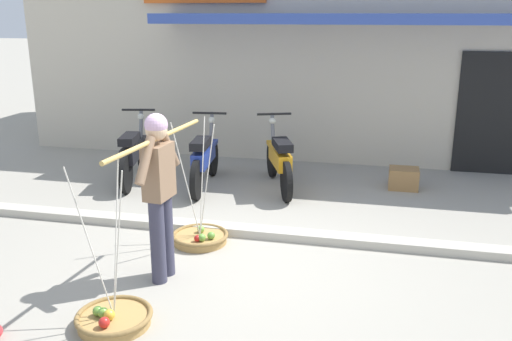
# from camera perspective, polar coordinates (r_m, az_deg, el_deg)

# --- Properties ---
(ground_plane) EXTENTS (90.00, 90.00, 0.00)m
(ground_plane) POSITION_cam_1_polar(r_m,az_deg,el_deg) (6.06, -2.25, -9.23)
(ground_plane) COLOR #9E998C
(sidewalk_curb) EXTENTS (20.00, 0.24, 0.10)m
(sidewalk_curb) POSITION_cam_1_polar(r_m,az_deg,el_deg) (6.66, -0.68, -6.33)
(sidewalk_curb) COLOR #BAB4A5
(sidewalk_curb) RESTS_ON ground
(fruit_vendor) EXTENTS (0.23, 1.85, 1.70)m
(fruit_vendor) POSITION_cam_1_polar(r_m,az_deg,el_deg) (5.38, -10.06, -1.62)
(fruit_vendor) COLOR #38384C
(fruit_vendor) RESTS_ON ground
(fruit_basket_left_side) EXTENTS (0.67, 0.67, 1.45)m
(fruit_basket_left_side) POSITION_cam_1_polar(r_m,az_deg,el_deg) (5.02, -14.63, -14.63)
(fruit_basket_left_side) COLOR #B2894C
(fruit_basket_left_side) RESTS_ON ground
(fruit_basket_right_side) EXTENTS (0.67, 0.67, 1.45)m
(fruit_basket_right_side) POSITION_cam_1_polar(r_m,az_deg,el_deg) (6.47, -5.84, -6.89)
(fruit_basket_right_side) COLOR #B2894C
(fruit_basket_right_side) RESTS_ON ground
(motorcycle_nearest_shop) EXTENTS (0.59, 1.80, 1.09)m
(motorcycle_nearest_shop) POSITION_cam_1_polar(r_m,az_deg,el_deg) (8.82, -12.60, 1.71)
(motorcycle_nearest_shop) COLOR black
(motorcycle_nearest_shop) RESTS_ON ground
(motorcycle_second_in_row) EXTENTS (0.54, 1.82, 1.09)m
(motorcycle_second_in_row) POSITION_cam_1_polar(r_m,az_deg,el_deg) (8.36, -5.40, 1.24)
(motorcycle_second_in_row) COLOR black
(motorcycle_second_in_row) RESTS_ON ground
(motorcycle_third_in_row) EXTENTS (0.78, 1.73, 1.09)m
(motorcycle_third_in_row) POSITION_cam_1_polar(r_m,az_deg,el_deg) (8.25, 2.43, 1.10)
(motorcycle_third_in_row) COLOR black
(motorcycle_third_in_row) RESTS_ON ground
(storefront_building) EXTENTS (13.00, 6.00, 4.20)m
(storefront_building) POSITION_cam_1_polar(r_m,az_deg,el_deg) (11.98, 12.46, 13.46)
(storefront_building) COLOR beige
(storefront_building) RESTS_ON ground
(wooden_crate) EXTENTS (0.44, 0.36, 0.32)m
(wooden_crate) POSITION_cam_1_polar(r_m,az_deg,el_deg) (8.63, 15.14, -0.80)
(wooden_crate) COLOR olive
(wooden_crate) RESTS_ON ground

